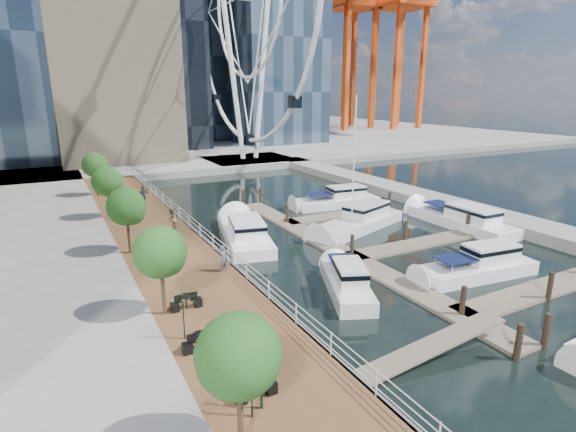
# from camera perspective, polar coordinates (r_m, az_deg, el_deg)

# --- Properties ---
(ground) EXTENTS (520.00, 520.00, 0.00)m
(ground) POSITION_cam_1_polar(r_m,az_deg,el_deg) (25.78, 13.21, -12.03)
(ground) COLOR black
(ground) RESTS_ON ground
(boardwalk) EXTENTS (6.00, 60.00, 1.00)m
(boardwalk) POSITION_cam_1_polar(r_m,az_deg,el_deg) (34.42, -15.63, -4.14)
(boardwalk) COLOR brown
(boardwalk) RESTS_ON ground
(seawall) EXTENTS (0.25, 60.00, 1.00)m
(seawall) POSITION_cam_1_polar(r_m,az_deg,el_deg) (35.12, -10.86, -3.44)
(seawall) COLOR #595954
(seawall) RESTS_ON ground
(land_far) EXTENTS (200.00, 114.00, 1.00)m
(land_far) POSITION_cam_1_polar(r_m,az_deg,el_deg) (120.41, -20.87, 9.17)
(land_far) COLOR gray
(land_far) RESTS_ON ground
(breakwater) EXTENTS (4.00, 60.00, 1.00)m
(breakwater) POSITION_cam_1_polar(r_m,az_deg,el_deg) (52.44, 15.46, 2.58)
(breakwater) COLOR gray
(breakwater) RESTS_ON ground
(pier) EXTENTS (14.00, 12.00, 1.00)m
(pier) POSITION_cam_1_polar(r_m,az_deg,el_deg) (75.78, -4.90, 6.94)
(pier) COLOR gray
(pier) RESTS_ON ground
(railing) EXTENTS (0.10, 60.00, 1.05)m
(railing) POSITION_cam_1_polar(r_m,az_deg,el_deg) (34.78, -11.10, -1.86)
(railing) COLOR white
(railing) RESTS_ON boardwalk
(floating_docks) EXTENTS (16.00, 34.00, 2.60)m
(floating_docks) POSITION_cam_1_polar(r_m,az_deg,el_deg) (37.43, 12.48, -2.35)
(floating_docks) COLOR #6D6051
(floating_docks) RESTS_ON ground
(port_cranes) EXTENTS (40.00, 52.00, 38.00)m
(port_cranes) POSITION_cam_1_polar(r_m,az_deg,el_deg) (140.21, 8.79, 18.73)
(port_cranes) COLOR #D84C14
(port_cranes) RESTS_ON ground
(street_trees) EXTENTS (2.60, 42.60, 4.60)m
(street_trees) POSITION_cam_1_polar(r_m,az_deg,el_deg) (32.03, -19.89, 1.12)
(street_trees) COLOR #3F2B1C
(street_trees) RESTS_ON ground
(cafe_tables) EXTENTS (2.50, 13.70, 0.74)m
(cafe_tables) POSITION_cam_1_polar(r_m,az_deg,el_deg) (18.85, -7.90, -18.04)
(cafe_tables) COLOR black
(cafe_tables) RESTS_ON ground
(yacht_foreground) EXTENTS (9.24, 3.46, 2.15)m
(yacht_foreground) POSITION_cam_1_polar(r_m,az_deg,el_deg) (32.22, 22.78, -7.13)
(yacht_foreground) COLOR white
(yacht_foreground) RESTS_ON ground
(pedestrian_near) EXTENTS (0.72, 0.70, 1.66)m
(pedestrian_near) POSITION_cam_1_polar(r_m,az_deg,el_deg) (28.00, -8.18, -5.38)
(pedestrian_near) COLOR #4B5365
(pedestrian_near) RESTS_ON boardwalk
(pedestrian_mid) EXTENTS (1.10, 1.19, 1.96)m
(pedestrian_mid) POSITION_cam_1_polar(r_m,az_deg,el_deg) (36.63, -14.55, -0.44)
(pedestrian_mid) COLOR #826E5A
(pedestrian_mid) RESTS_ON boardwalk
(pedestrian_far) EXTENTS (1.15, 0.51, 1.93)m
(pedestrian_far) POSITION_cam_1_polar(r_m,az_deg,el_deg) (45.89, -17.87, 2.46)
(pedestrian_far) COLOR #393C47
(pedestrian_far) RESTS_ON boardwalk
(moored_yachts) EXTENTS (23.23, 32.85, 11.50)m
(moored_yachts) POSITION_cam_1_polar(r_m,az_deg,el_deg) (38.85, 9.74, -2.30)
(moored_yachts) COLOR silver
(moored_yachts) RESTS_ON ground
(cafe_seating) EXTENTS (3.85, 8.93, 2.38)m
(cafe_seating) POSITION_cam_1_polar(r_m,az_deg,el_deg) (17.87, -7.79, -17.15)
(cafe_seating) COLOR #0E331E
(cafe_seating) RESTS_ON ground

